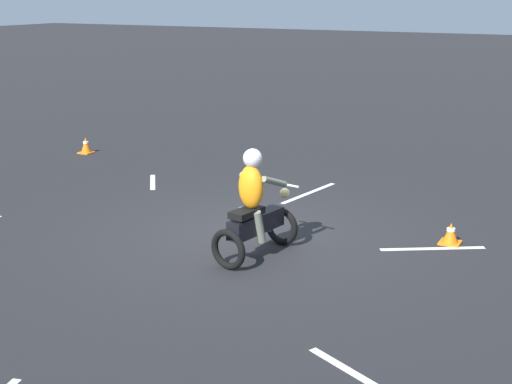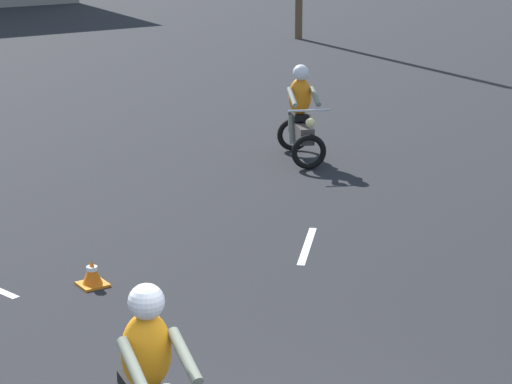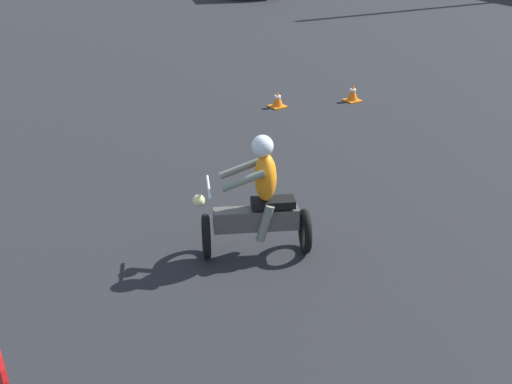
# 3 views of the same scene
# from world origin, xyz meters

# --- Properties ---
(motorcycle_rider_background) EXTENTS (1.15, 1.53, 1.66)m
(motorcycle_rider_background) POSITION_xyz_m (6.45, 8.26, 0.73)
(motorcycle_rider_background) COLOR black
(motorcycle_rider_background) RESTS_ON ground
(traffic_cone_near_left) EXTENTS (0.32, 0.32, 0.31)m
(traffic_cone_near_left) POSITION_xyz_m (0.87, 4.90, 0.15)
(traffic_cone_near_left) COLOR orange
(traffic_cone_near_left) RESTS_ON ground
(lane_stripe_ne) EXTENTS (1.09, 1.14, 0.01)m
(lane_stripe_ne) POSITION_xyz_m (3.80, 4.57, 0.00)
(lane_stripe_ne) COLOR silver
(lane_stripe_ne) RESTS_ON ground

